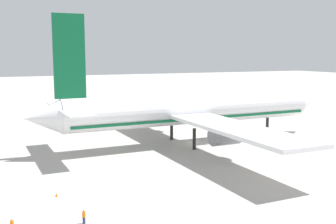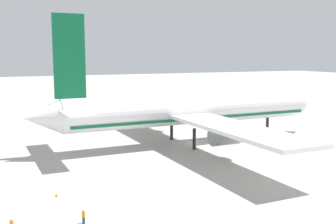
# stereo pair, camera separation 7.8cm
# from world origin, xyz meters

# --- Properties ---
(ground_plane) EXTENTS (600.00, 600.00, 0.00)m
(ground_plane) POSITION_xyz_m (0.00, 0.00, 0.00)
(ground_plane) COLOR #ADA8A0
(airliner) EXTENTS (70.21, 75.31, 27.13)m
(airliner) POSITION_xyz_m (-1.29, -0.02, 7.67)
(airliner) COLOR white
(airliner) RESTS_ON ground
(baggage_cart_0) EXTENTS (2.68, 2.59, 1.32)m
(baggage_cart_0) POSITION_xyz_m (44.54, 43.92, 0.72)
(baggage_cart_0) COLOR gray
(baggage_cart_0) RESTS_ON ground
(ground_worker_3) EXTENTS (0.56, 0.56, 1.66)m
(ground_worker_3) POSITION_xyz_m (-32.46, -33.50, 0.84)
(ground_worker_3) COLOR navy
(ground_worker_3) RESTS_ON ground
(traffic_cone_1) EXTENTS (0.36, 0.36, 0.55)m
(traffic_cone_1) POSITION_xyz_m (-33.81, -22.77, 0.28)
(traffic_cone_1) COLOR orange
(traffic_cone_1) RESTS_ON ground
(traffic_cone_2) EXTENTS (0.36, 0.36, 0.55)m
(traffic_cone_2) POSITION_xyz_m (7.93, 44.18, 0.28)
(traffic_cone_2) COLOR orange
(traffic_cone_2) RESTS_ON ground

